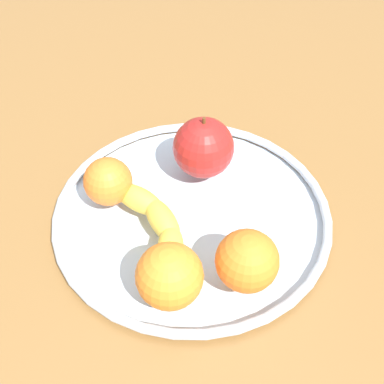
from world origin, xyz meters
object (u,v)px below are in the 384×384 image
(banana, at_px, (155,221))
(orange_front_right, at_px, (108,181))
(apple, at_px, (203,148))
(orange_center, at_px, (247,261))
(orange_front_left, at_px, (170,276))
(fruit_bowl, at_px, (192,212))

(banana, bearing_deg, orange_front_right, 21.73)
(apple, relative_size, orange_front_right, 1.44)
(apple, height_order, orange_center, apple)
(banana, distance_m, orange_center, 0.13)
(orange_front_right, distance_m, orange_front_left, 0.17)
(fruit_bowl, relative_size, banana, 2.11)
(orange_front_right, bearing_deg, banana, -146.47)
(banana, height_order, orange_front_right, orange_front_right)
(banana, bearing_deg, orange_center, -152.77)
(fruit_bowl, xyz_separation_m, orange_center, (-0.12, -0.03, 0.04))
(orange_front_right, bearing_deg, orange_front_left, -166.41)
(orange_front_left, bearing_deg, apple, -27.11)
(apple, bearing_deg, orange_center, 177.84)
(banana, xyz_separation_m, orange_center, (-0.10, -0.08, 0.02))
(fruit_bowl, xyz_separation_m, apple, (0.06, -0.03, 0.05))
(apple, bearing_deg, orange_front_right, 97.72)
(fruit_bowl, xyz_separation_m, orange_front_left, (-0.12, 0.06, 0.05))
(fruit_bowl, bearing_deg, banana, 112.19)
(fruit_bowl, distance_m, orange_center, 0.13)
(banana, bearing_deg, orange_front_left, 164.99)
(apple, distance_m, orange_center, 0.19)
(banana, relative_size, orange_front_left, 2.33)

